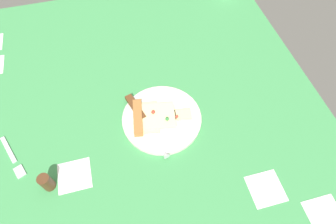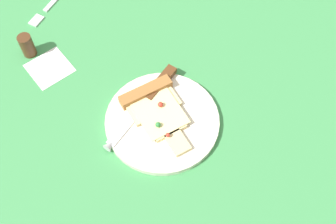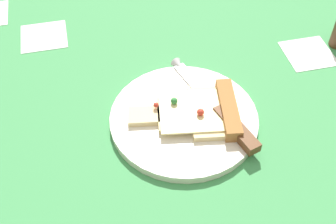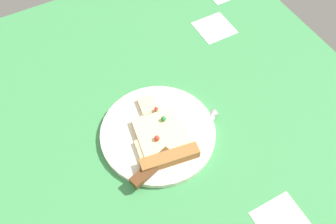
{
  "view_description": "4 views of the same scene",
  "coord_description": "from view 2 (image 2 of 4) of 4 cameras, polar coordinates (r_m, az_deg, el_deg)",
  "views": [
    {
      "loc": [
        54.24,
        -2.55,
        74.93
      ],
      "look_at": [
        9.88,
        9.06,
        4.11
      ],
      "focal_mm": 30.2,
      "sensor_mm": 36.0,
      "label": 1
    },
    {
      "loc": [
        36.29,
        42.43,
        80.55
      ],
      "look_at": [
        8.11,
        7.25,
        3.16
      ],
      "focal_mm": 45.8,
      "sensor_mm": 36.0,
      "label": 2
    },
    {
      "loc": [
        -36.1,
        20.32,
        54.93
      ],
      "look_at": [
        9.63,
        9.83,
        3.02
      ],
      "focal_mm": 46.78,
      "sensor_mm": 36.0,
      "label": 3
    },
    {
      "loc": [
        -8.16,
        -29.87,
        68.74
      ],
      "look_at": [
        13.51,
        9.88,
        2.41
      ],
      "focal_mm": 40.12,
      "sensor_mm": 36.0,
      "label": 4
    }
  ],
  "objects": [
    {
      "name": "plate",
      "position": [
        0.91,
        -0.77,
        -1.25
      ],
      "size": [
        24.36,
        24.36,
        1.38
      ],
      "primitive_type": "cylinder",
      "color": "silver",
      "rests_on": "ground_plane"
    },
    {
      "name": "pepper_shaker",
      "position": [
        1.05,
        -18.24,
        8.4
      ],
      "size": [
        3.14,
        3.14,
        5.81
      ],
      "primitive_type": "cylinder",
      "color": "#4C2D19",
      "rests_on": "ground_plane"
    },
    {
      "name": "knife",
      "position": [
        0.93,
        -2.71,
        1.89
      ],
      "size": [
        23.56,
        9.03,
        2.45
      ],
      "rotation": [
        0.0,
        0.0,
        5.01
      ],
      "color": "silver",
      "rests_on": "plate"
    },
    {
      "name": "ground_plane",
      "position": [
        0.99,
        1.03,
        4.0
      ],
      "size": [
        119.41,
        119.41,
        3.0
      ],
      "color": "#3D8C4C",
      "rests_on": "ground"
    },
    {
      "name": "fork",
      "position": [
        1.16,
        -15.68,
        13.32
      ],
      "size": [
        14.77,
        7.67,
        0.8
      ],
      "rotation": [
        0.0,
        0.0,
        5.12
      ],
      "color": "silver",
      "rests_on": "ground_plane"
    },
    {
      "name": "pizza_slice",
      "position": [
        0.91,
        -1.59,
        0.45
      ],
      "size": [
        12.5,
        18.41,
        2.45
      ],
      "rotation": [
        0.0,
        0.0,
        6.13
      ],
      "color": "beige",
      "rests_on": "plate"
    }
  ]
}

